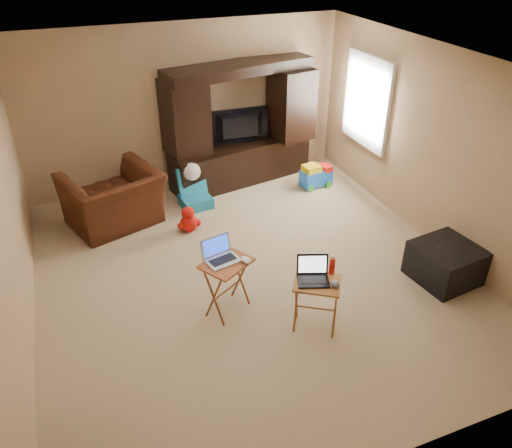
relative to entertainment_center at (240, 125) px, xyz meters
name	(u,v)px	position (x,y,z in m)	size (l,w,h in m)	color
floor	(250,271)	(-0.76, -2.43, -0.96)	(5.50, 5.50, 0.00)	beige
ceiling	(249,66)	(-0.76, -2.43, 1.54)	(5.50, 5.50, 0.00)	silver
wall_back	(186,106)	(-0.76, 0.32, 0.29)	(5.00, 5.00, 0.00)	tan
wall_front	(395,352)	(-0.76, -5.18, 0.29)	(5.00, 5.00, 0.00)	tan
wall_left	(4,224)	(-3.26, -2.43, 0.29)	(5.50, 5.50, 0.00)	tan
wall_right	(434,148)	(1.74, -2.43, 0.29)	(5.50, 5.50, 0.00)	tan
window_pane	(368,101)	(1.72, -0.88, 0.44)	(1.20, 1.20, 0.00)	white
window_frame	(367,101)	(1.70, -0.88, 0.44)	(0.06, 1.14, 1.34)	white
entertainment_center	(240,125)	(0.00, 0.00, 0.00)	(2.34, 0.59, 1.91)	black
television	(241,128)	(0.00, -0.01, -0.04)	(0.97, 0.13, 0.56)	black
recliner	(113,199)	(-2.13, -0.67, -0.56)	(1.21, 1.06, 0.79)	#45200E
child_rocker	(195,189)	(-0.94, -0.60, -0.67)	(0.43, 0.50, 0.58)	teal
plush_toy	(189,219)	(-1.22, -1.24, -0.77)	(0.34, 0.28, 0.38)	red
push_toy	(316,175)	(1.06, -0.64, -0.77)	(0.51, 0.36, 0.38)	blue
ottoman	(445,263)	(1.36, -3.40, -0.73)	(0.69, 0.69, 0.45)	black
tray_table_left	(227,287)	(-1.24, -3.00, -0.63)	(0.50, 0.40, 0.65)	#985124
tray_table_right	(316,305)	(-0.48, -3.60, -0.65)	(0.47, 0.37, 0.61)	#AA6629
laptop_left	(222,252)	(-1.27, -2.97, -0.19)	(0.34, 0.28, 0.24)	silver
laptop_right	(314,272)	(-0.52, -3.58, -0.23)	(0.32, 0.26, 0.24)	black
mouse_left	(246,260)	(-1.05, -3.07, -0.28)	(0.08, 0.13, 0.05)	white
mouse_right	(335,284)	(-0.35, -3.72, -0.33)	(0.08, 0.12, 0.05)	#444549
water_bottle	(332,266)	(-0.28, -3.52, -0.26)	(0.06, 0.06, 0.19)	red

